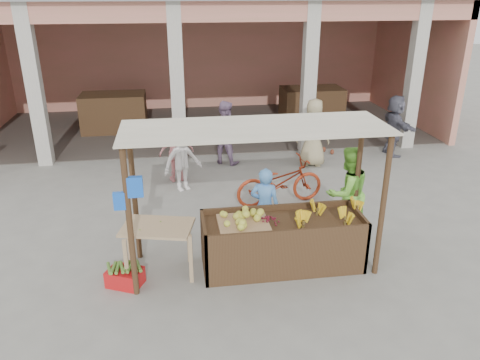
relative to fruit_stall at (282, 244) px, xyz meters
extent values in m
plane|color=slate|center=(-0.50, 0.00, -0.40)|extent=(60.00, 60.00, 0.00)
cube|color=tan|center=(-0.50, 11.40, 1.60)|extent=(14.00, 0.20, 4.00)
cube|color=tan|center=(6.40, 8.50, 1.60)|extent=(0.20, 6.00, 4.00)
cube|color=tan|center=(-0.50, 5.65, 3.35)|extent=(14.00, 0.30, 0.50)
cube|color=beige|center=(-5.00, 5.65, 1.60)|extent=(0.35, 0.35, 4.00)
cube|color=beige|center=(-1.50, 5.65, 1.60)|extent=(0.35, 0.35, 4.00)
cube|color=beige|center=(2.00, 5.65, 1.60)|extent=(0.35, 0.35, 4.00)
cube|color=beige|center=(5.00, 5.65, 1.60)|extent=(0.35, 0.35, 4.00)
cube|color=#442E1B|center=(-3.50, 8.50, 0.20)|extent=(2.00, 1.20, 1.20)
cube|color=#442E1B|center=(3.00, 8.50, 0.20)|extent=(2.00, 1.20, 1.20)
cube|color=#442E1B|center=(0.00, 0.00, 0.00)|extent=(2.60, 0.95, 0.80)
cylinder|color=#442E1B|center=(-2.35, -0.45, 0.78)|extent=(0.09, 0.09, 2.35)
cylinder|color=#442E1B|center=(1.45, -0.45, 0.78)|extent=(0.09, 0.09, 2.35)
cylinder|color=#442E1B|center=(-2.35, 0.60, 0.78)|extent=(0.09, 0.09, 2.35)
cylinder|color=#442E1B|center=(1.45, 0.60, 0.78)|extent=(0.09, 0.09, 2.35)
cube|color=beige|center=(-0.45, 0.08, 1.97)|extent=(4.00, 1.35, 0.03)
cube|color=blue|center=(-2.23, -0.45, 1.35)|extent=(0.22, 0.08, 0.30)
cube|color=blue|center=(-2.45, -0.45, 1.15)|extent=(0.18, 0.07, 0.26)
cube|color=#A77E56|center=(-0.65, -0.02, 0.43)|extent=(0.80, 0.69, 0.06)
ellipsoid|color=yellow|center=(-0.65, -0.02, 0.53)|extent=(0.68, 0.60, 0.15)
ellipsoid|color=maroon|center=(-0.26, 0.00, 0.47)|extent=(0.42, 0.34, 0.13)
cube|color=tan|center=(-1.99, 0.04, 0.45)|extent=(1.21, 0.95, 0.04)
cube|color=tan|center=(-2.48, -0.27, 0.01)|extent=(0.06, 0.06, 0.83)
cube|color=tan|center=(-1.51, -0.27, 0.01)|extent=(0.06, 0.06, 0.83)
cube|color=tan|center=(-2.48, 0.35, 0.01)|extent=(0.06, 0.06, 0.83)
cube|color=tan|center=(-1.51, 0.35, 0.01)|extent=(0.06, 0.06, 0.83)
cube|color=red|center=(-2.53, -0.20, -0.27)|extent=(0.63, 0.55, 0.27)
ellipsoid|color=brown|center=(2.33, 5.20, -0.12)|extent=(0.42, 0.42, 0.57)
ellipsoid|color=brown|center=(2.66, 5.25, -0.12)|extent=(0.42, 0.42, 0.57)
ellipsoid|color=brown|center=(2.50, 5.49, -0.12)|extent=(0.42, 0.42, 0.57)
ellipsoid|color=brown|center=(2.14, 5.34, -0.12)|extent=(0.42, 0.42, 0.57)
imported|color=#5394DF|center=(-0.14, 0.76, 0.37)|extent=(0.70, 0.62, 1.54)
imported|color=#74CA3E|center=(1.37, 0.81, 0.51)|extent=(0.98, 0.72, 1.83)
imported|color=#9D3016|center=(0.50, 2.36, 0.12)|extent=(0.99, 2.08, 1.04)
imported|color=silver|center=(-1.50, 3.39, 0.38)|extent=(1.12, 0.89, 1.56)
imported|color=pink|center=(-1.62, 3.97, 0.36)|extent=(0.98, 0.69, 1.51)
imported|color=tan|center=(1.86, 4.53, 0.57)|extent=(1.06, 0.84, 1.93)
imported|color=#525260|center=(4.28, 5.01, 0.47)|extent=(0.68, 1.62, 1.75)
imported|color=gray|center=(-0.35, 5.04, 0.51)|extent=(1.02, 0.89, 1.81)
camera|label=1|loc=(-1.66, -6.52, 3.89)|focal=35.00mm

